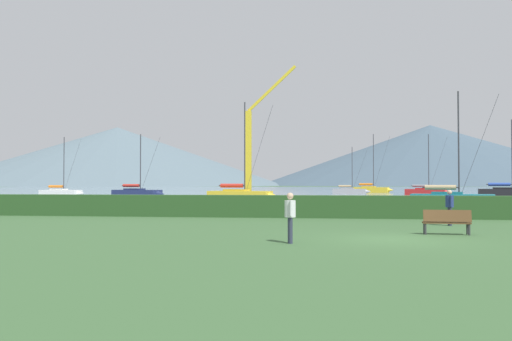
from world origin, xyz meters
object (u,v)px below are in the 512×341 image
Objects in this scene: person_seated_viewer at (450,205)px; person_standing_walker at (290,213)px; sailboat_slip_7 at (350,191)px; sailboat_slip_8 at (61,192)px; sailboat_slip_2 at (371,189)px; dock_crane at (251,157)px; sailboat_slip_3 at (426,191)px; sailboat_slip_1 at (453,199)px; sailboat_slip_5 at (508,192)px; sailboat_slip_10 at (241,195)px; park_bench_near_path at (447,221)px; sailboat_slip_4 at (137,193)px.

person_seated_viewer is 10.40m from person_standing_walker.
sailboat_slip_8 is at bearing -141.35° from sailboat_slip_7.
sailboat_slip_8 reaches higher than sailboat_slip_7.
dock_crane reaches higher than sailboat_slip_2.
person_standing_walker is at bearing -134.16° from person_seated_viewer.
sailboat_slip_8 is at bearing -142.17° from sailboat_slip_3.
sailboat_slip_1 is at bearing -75.82° from sailboat_slip_3.
sailboat_slip_1 is 5.88× the size of person_standing_walker.
sailboat_slip_1 is 49.18m from sailboat_slip_7.
sailboat_slip_2 is 91.26m from person_standing_walker.
sailboat_slip_10 reaches higher than sailboat_slip_5.
person_seated_viewer is at bearing -77.87° from sailboat_slip_3.
sailboat_slip_2 is at bearing 127.15° from sailboat_slip_5.
person_seated_viewer is at bearing -70.76° from dock_crane.
sailboat_slip_5 is (14.64, 29.89, 0.07)m from sailboat_slip_1.
sailboat_slip_2 reaches higher than sailboat_slip_1.
sailboat_slip_2 is 7.32× the size of person_standing_walker.
sailboat_slip_7 is at bearing 169.55° from sailboat_slip_3.
sailboat_slip_2 is 87.22m from park_bench_near_path.
person_seated_viewer is at bearing -38.10° from sailboat_slip_4.
sailboat_slip_3 is 56.98m from sailboat_slip_8.
sailboat_slip_2 reaches higher than sailboat_slip_4.
sailboat_slip_2 reaches higher than sailboat_slip_7.
sailboat_slip_2 is 1.38× the size of sailboat_slip_8.
dock_crane reaches higher than sailboat_slip_4.
sailboat_slip_3 is at bearing 65.29° from person_standing_walker.
sailboat_slip_3 is 5.64× the size of park_bench_near_path.
sailboat_slip_1 is 0.89× the size of sailboat_slip_10.
sailboat_slip_8 is 28.86m from dock_crane.
sailboat_slip_4 is 0.79× the size of sailboat_slip_10.
sailboat_slip_2 is (-0.98, 62.50, 0.07)m from sailboat_slip_1.
sailboat_slip_5 reaches higher than sailboat_slip_3.
sailboat_slip_3 is 1.17× the size of sailboat_slip_7.
sailboat_slip_4 is 5.18× the size of person_seated_viewer.
sailboat_slip_1 is 1.11× the size of sailboat_slip_8.
person_standing_walker is (-10.99, -90.59, 0.27)m from sailboat_slip_2.
sailboat_slip_10 is at bearing -107.81° from sailboat_slip_3.
person_seated_viewer is (-19.75, -50.16, 0.26)m from sailboat_slip_5.
person_standing_walker is at bearing -103.08° from sailboat_slip_5.
sailboat_slip_10 is at bearing -19.22° from sailboat_slip_8.
sailboat_slip_3 is 0.91× the size of sailboat_slip_10.
sailboat_slip_4 is at bearing -169.01° from dock_crane.
person_seated_viewer is at bearing -75.69° from sailboat_slip_2.
person_standing_walker is (-6.86, -7.82, 0.00)m from person_seated_viewer.
sailboat_slip_7 is at bearing -93.01° from sailboat_slip_2.
sailboat_slip_7 is at bearing 59.17° from dock_crane.
sailboat_slip_10 is at bearing 114.61° from park_bench_near_path.
sailboat_slip_3 is 66.89m from park_bench_near_path.
sailboat_slip_2 reaches higher than sailboat_slip_3.
sailboat_slip_8 is (-49.05, 25.89, -0.05)m from sailboat_slip_1.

